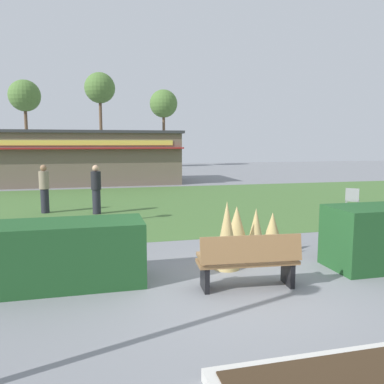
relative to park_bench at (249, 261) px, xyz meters
The scene contains 16 objects.
ground_plane 0.53m from the park_bench, behind, with size 80.00×80.00×0.00m, color slate.
lawn_patch 9.48m from the park_bench, 91.33° to the left, with size 36.00×12.00×0.01m, color #446B33.
park_bench is the anchor object (origin of this frame).
hedge_left 3.12m from the park_bench, 162.68° to the left, with size 2.66×1.10×1.10m, color #1E4C23.
ornamental_grass_behind_left 2.23m from the park_bench, 54.38° to the left, with size 0.58×0.58×0.93m, color tan.
ornamental_grass_behind_right 1.65m from the park_bench, 76.54° to the left, with size 0.69×0.69×1.14m, color tan.
ornamental_grass_behind_center 1.55m from the park_bench, 62.46° to the left, with size 0.52×0.52×1.12m, color tan.
ornamental_grass_behind_far 1.12m from the park_bench, 90.35° to the left, with size 0.52×0.52×1.33m, color tan.
food_kiosk 18.79m from the park_bench, 99.24° to the left, with size 11.25×5.09×3.14m.
cafe_chair_west 8.44m from the park_bench, 42.86° to the left, with size 0.62×0.62×0.89m.
person_strolling 9.39m from the park_bench, 116.46° to the left, with size 0.34×0.34×1.69m.
person_standing 8.16m from the park_bench, 107.36° to the left, with size 0.34×0.34×1.69m.
parked_car_west_slot 26.74m from the park_bench, 95.75° to the left, with size 4.25×2.16×1.20m.
tree_left_bg 33.93m from the park_bench, 104.54° to the left, with size 2.80×2.80×8.03m.
tree_right_bg 34.58m from the park_bench, 82.47° to the left, with size 2.80×2.80×7.78m.
tree_center_bg 32.74m from the park_bench, 93.23° to the left, with size 2.80×2.80×8.88m.
Camera 1 is at (-2.22, -5.87, 2.44)m, focal length 36.49 mm.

